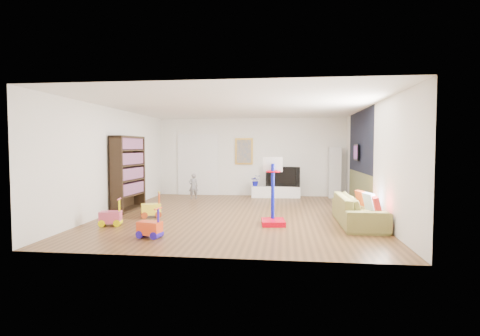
# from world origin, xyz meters

# --- Properties ---
(floor) EXTENTS (6.50, 7.50, 0.00)m
(floor) POSITION_xyz_m (0.00, 0.00, 0.00)
(floor) COLOR brown
(floor) RESTS_ON ground
(ceiling) EXTENTS (6.50, 7.50, 0.00)m
(ceiling) POSITION_xyz_m (0.00, 0.00, 2.70)
(ceiling) COLOR white
(ceiling) RESTS_ON ground
(wall_back) EXTENTS (6.50, 0.00, 2.70)m
(wall_back) POSITION_xyz_m (0.00, 3.75, 1.35)
(wall_back) COLOR white
(wall_back) RESTS_ON ground
(wall_front) EXTENTS (6.50, 0.00, 2.70)m
(wall_front) POSITION_xyz_m (0.00, -3.75, 1.35)
(wall_front) COLOR white
(wall_front) RESTS_ON ground
(wall_left) EXTENTS (0.00, 7.50, 2.70)m
(wall_left) POSITION_xyz_m (-3.25, 0.00, 1.35)
(wall_left) COLOR white
(wall_left) RESTS_ON ground
(wall_right) EXTENTS (0.00, 7.50, 2.70)m
(wall_right) POSITION_xyz_m (3.25, 0.00, 1.35)
(wall_right) COLOR silver
(wall_right) RESTS_ON ground
(navy_accent) EXTENTS (0.01, 3.20, 1.70)m
(navy_accent) POSITION_xyz_m (3.23, 1.40, 1.85)
(navy_accent) COLOR black
(navy_accent) RESTS_ON wall_right
(olive_wainscot) EXTENTS (0.01, 3.20, 1.00)m
(olive_wainscot) POSITION_xyz_m (3.23, 1.40, 0.50)
(olive_wainscot) COLOR brown
(olive_wainscot) RESTS_ON wall_right
(doorway) EXTENTS (1.45, 0.06, 2.10)m
(doorway) POSITION_xyz_m (-1.90, 3.71, 1.05)
(doorway) COLOR white
(doorway) RESTS_ON ground
(painting_back) EXTENTS (0.62, 0.06, 0.92)m
(painting_back) POSITION_xyz_m (-0.25, 3.71, 1.55)
(painting_back) COLOR gold
(painting_back) RESTS_ON wall_back
(artwork_right) EXTENTS (0.04, 0.56, 0.46)m
(artwork_right) POSITION_xyz_m (3.17, 1.60, 1.55)
(artwork_right) COLOR #7F3F8C
(artwork_right) RESTS_ON wall_right
(media_console) EXTENTS (1.64, 0.50, 0.38)m
(media_console) POSITION_xyz_m (0.87, 3.31, 0.19)
(media_console) COLOR white
(media_console) RESTS_ON ground
(tall_cabinet) EXTENTS (0.42, 0.42, 1.70)m
(tall_cabinet) POSITION_xyz_m (2.83, 3.49, 0.85)
(tall_cabinet) COLOR silver
(tall_cabinet) RESTS_ON ground
(bookshelf) EXTENTS (0.43, 1.38, 1.99)m
(bookshelf) POSITION_xyz_m (-2.98, 0.23, 0.99)
(bookshelf) COLOR black
(bookshelf) RESTS_ON ground
(sofa) EXTENTS (0.85, 2.18, 0.64)m
(sofa) POSITION_xyz_m (2.77, -0.90, 0.32)
(sofa) COLOR olive
(sofa) RESTS_ON ground
(basketball_hoop) EXTENTS (0.57, 0.67, 1.49)m
(basketball_hoop) POSITION_xyz_m (0.92, -1.18, 0.74)
(basketball_hoop) COLOR red
(basketball_hoop) RESTS_ON ground
(ride_on_yellow) EXTENTS (0.53, 0.44, 0.61)m
(ride_on_yellow) POSITION_xyz_m (-2.04, -0.64, 0.30)
(ride_on_yellow) COLOR yellow
(ride_on_yellow) RESTS_ON ground
(ride_on_orange) EXTENTS (0.47, 0.35, 0.57)m
(ride_on_orange) POSITION_xyz_m (-1.34, -2.62, 0.29)
(ride_on_orange) COLOR #EF471C
(ride_on_orange) RESTS_ON ground
(ride_on_pink) EXTENTS (0.49, 0.36, 0.59)m
(ride_on_pink) POSITION_xyz_m (-2.56, -1.69, 0.29)
(ride_on_pink) COLOR #E45378
(ride_on_pink) RESTS_ON ground
(child) EXTENTS (0.36, 0.30, 0.83)m
(child) POSITION_xyz_m (-1.80, 2.64, 0.42)
(child) COLOR gray
(child) RESTS_ON ground
(tv) EXTENTS (1.16, 0.39, 0.67)m
(tv) POSITION_xyz_m (1.13, 3.36, 0.71)
(tv) COLOR black
(tv) RESTS_ON media_console
(vase_plant) EXTENTS (0.40, 0.36, 0.37)m
(vase_plant) POSITION_xyz_m (0.19, 3.30, 0.56)
(vase_plant) COLOR #0D0E9C
(vase_plant) RESTS_ON media_console
(pillow_left) EXTENTS (0.14, 0.39, 0.38)m
(pillow_left) POSITION_xyz_m (3.02, -1.54, 0.50)
(pillow_left) COLOR red
(pillow_left) RESTS_ON sofa
(pillow_center) EXTENTS (0.21, 0.39, 0.38)m
(pillow_center) POSITION_xyz_m (3.02, -0.88, 0.50)
(pillow_center) COLOR white
(pillow_center) RESTS_ON sofa
(pillow_right) EXTENTS (0.19, 0.36, 0.35)m
(pillow_right) POSITION_xyz_m (2.95, -0.30, 0.50)
(pillow_right) COLOR #BE441D
(pillow_right) RESTS_ON sofa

